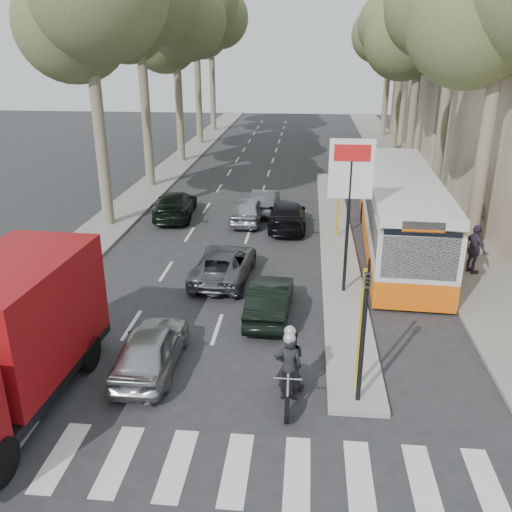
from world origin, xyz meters
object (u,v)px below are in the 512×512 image
(red_truck, at_px, (5,338))
(city_bus, at_px, (400,210))
(dark_hatchback, at_px, (270,300))
(motorcycle, at_px, (289,365))
(silver_hatchback, at_px, (151,348))

(red_truck, height_order, city_bus, red_truck)
(dark_hatchback, bearing_deg, motorcycle, 102.99)
(silver_hatchback, xyz_separation_m, city_bus, (8.18, 10.38, 1.11))
(city_bus, xyz_separation_m, motorcycle, (-4.34, -11.25, -0.88))
(dark_hatchback, relative_size, motorcycle, 1.62)
(silver_hatchback, height_order, motorcycle, motorcycle)
(silver_hatchback, relative_size, motorcycle, 1.66)
(silver_hatchback, xyz_separation_m, red_truck, (-2.96, -1.89, 1.23))
(silver_hatchback, height_order, red_truck, red_truck)
(silver_hatchback, bearing_deg, city_bus, -128.42)
(red_truck, bearing_deg, silver_hatchback, 35.33)
(dark_hatchback, distance_m, red_truck, 8.12)
(dark_hatchback, bearing_deg, city_bus, -123.82)
(dark_hatchback, relative_size, city_bus, 0.29)
(red_truck, xyz_separation_m, motorcycle, (6.80, 1.02, -0.99))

